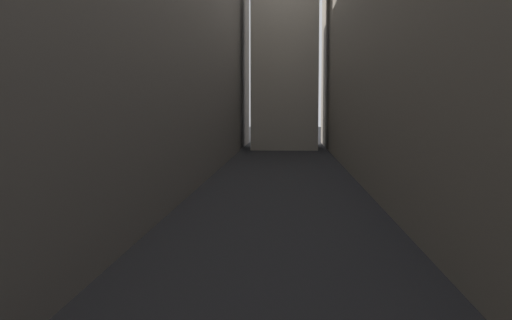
{
  "coord_description": "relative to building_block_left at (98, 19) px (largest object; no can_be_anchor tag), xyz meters",
  "views": [
    {
      "loc": [
        0.49,
        11.45,
        5.32
      ],
      "look_at": [
        0.0,
        20.61,
        4.52
      ],
      "focal_mm": 42.24,
      "sensor_mm": 36.0,
      "label": 1
    }
  ],
  "objects": [
    {
      "name": "ground_plane",
      "position": [
        11.71,
        -2.0,
        -10.98
      ],
      "size": [
        264.0,
        264.0,
        0.0
      ],
      "primitive_type": "plane",
      "color": "#232326"
    },
    {
      "name": "building_block_left",
      "position": [
        0.0,
        0.0,
        0.0
      ],
      "size": [
        12.42,
        108.0,
        21.96
      ],
      "primitive_type": "cube",
      "color": "slate",
      "rests_on": "ground"
    }
  ]
}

